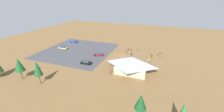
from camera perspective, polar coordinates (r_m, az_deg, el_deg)
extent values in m
plane|color=brown|center=(62.59, 4.21, -0.22)|extent=(160.00, 160.00, 0.00)
cube|color=#424247|center=(71.45, -13.57, 2.17)|extent=(32.52, 33.04, 0.05)
cube|color=#C6B28E|center=(49.83, 7.78, -4.86)|extent=(10.39, 7.34, 2.87)
pyramid|color=#93999E|center=(48.60, 7.96, -1.91)|extent=(12.95, 9.90, 2.77)
cylinder|color=brown|center=(53.37, 15.53, -3.58)|extent=(0.20, 0.20, 2.87)
cylinder|color=brown|center=(55.39, 2.55, -1.72)|extent=(0.20, 0.20, 2.87)
cylinder|color=brown|center=(44.98, 14.30, -8.67)|extent=(0.20, 0.20, 2.87)
cylinder|color=brown|center=(47.35, -0.99, -6.20)|extent=(0.20, 0.20, 2.87)
cylinder|color=brown|center=(69.86, 6.72, 2.57)|extent=(0.60, 0.60, 0.90)
cylinder|color=#99999E|center=(66.79, 1.58, 2.35)|extent=(0.08, 0.08, 2.20)
cube|color=#1959B2|center=(66.51, 1.58, 3.00)|extent=(0.56, 0.04, 0.40)
cylinder|color=brown|center=(48.17, -27.04, -8.35)|extent=(0.30, 0.30, 2.97)
cone|color=#194C23|center=(46.51, -27.85, -4.36)|extent=(2.47, 2.47, 4.53)
cylinder|color=brown|center=(53.65, -32.56, -6.39)|extent=(0.34, 0.34, 2.94)
cone|color=#194C23|center=(52.23, -33.38, -2.94)|extent=(2.98, 2.98, 4.20)
cylinder|color=brown|center=(33.54, 11.04, -21.39)|extent=(0.37, 0.37, 2.43)
cone|color=#14421E|center=(31.56, 11.46, -17.48)|extent=(2.55, 2.55, 3.53)
torus|color=black|center=(65.84, 8.49, 1.10)|extent=(0.65, 0.34, 0.70)
torus|color=black|center=(66.39, 7.81, 1.32)|extent=(0.65, 0.34, 0.70)
cylinder|color=#722D9E|center=(66.07, 8.15, 1.31)|extent=(0.84, 0.42, 0.04)
cylinder|color=#722D9E|center=(65.94, 8.28, 1.34)|extent=(0.04, 0.04, 0.41)
cube|color=black|center=(65.86, 8.29, 1.51)|extent=(0.22, 0.16, 0.05)
cylinder|color=#722D9E|center=(66.25, 7.89, 1.49)|extent=(0.04, 0.04, 0.47)
cylinder|color=black|center=(66.16, 7.90, 1.68)|extent=(0.23, 0.45, 0.03)
torus|color=black|center=(69.56, 7.87, 2.32)|extent=(0.13, 0.67, 0.67)
torus|color=black|center=(70.57, 7.94, 2.61)|extent=(0.13, 0.67, 0.67)
cylinder|color=#2347B7|center=(70.03, 7.91, 2.55)|extent=(0.18, 0.98, 0.04)
cylinder|color=#2347B7|center=(69.81, 7.90, 2.58)|extent=(0.04, 0.04, 0.43)
cube|color=black|center=(69.74, 7.91, 2.74)|extent=(0.11, 0.21, 0.05)
cylinder|color=#2347B7|center=(70.38, 7.94, 2.77)|extent=(0.04, 0.04, 0.49)
cylinder|color=black|center=(70.30, 7.95, 2.96)|extent=(0.48, 0.10, 0.03)
torus|color=black|center=(64.96, 18.86, -0.25)|extent=(0.67, 0.06, 0.67)
torus|color=black|center=(64.95, 19.73, -0.37)|extent=(0.67, 0.06, 0.67)
cylinder|color=#B7B7BC|center=(64.91, 19.31, -0.22)|extent=(0.92, 0.06, 0.04)
cylinder|color=#B7B7BC|center=(64.87, 19.16, -0.11)|extent=(0.04, 0.04, 0.44)
cube|color=black|center=(64.79, 19.18, 0.07)|extent=(0.20, 0.08, 0.05)
cylinder|color=#B7B7BC|center=(64.87, 19.67, -0.17)|extent=(0.04, 0.04, 0.46)
cylinder|color=black|center=(64.78, 19.70, 0.01)|extent=(0.04, 0.48, 0.03)
torus|color=black|center=(70.96, 6.82, 2.80)|extent=(0.38, 0.62, 0.69)
torus|color=black|center=(70.25, 6.23, 2.62)|extent=(0.38, 0.62, 0.69)
cylinder|color=#197A7F|center=(70.57, 6.53, 2.79)|extent=(0.51, 0.84, 0.04)
cylinder|color=#197A7F|center=(70.66, 6.64, 2.91)|extent=(0.04, 0.04, 0.44)
cube|color=black|center=(70.59, 6.65, 3.07)|extent=(0.17, 0.21, 0.05)
cylinder|color=#197A7F|center=(70.25, 6.30, 2.79)|extent=(0.04, 0.04, 0.41)
cylinder|color=black|center=(70.18, 6.31, 2.95)|extent=(0.43, 0.27, 0.03)
torus|color=black|center=(63.18, 15.68, -0.49)|extent=(0.27, 0.66, 0.69)
torus|color=black|center=(64.14, 15.45, -0.11)|extent=(0.27, 0.66, 0.69)
cylinder|color=#1E7F38|center=(63.62, 15.58, -0.20)|extent=(0.37, 0.95, 0.04)
cylinder|color=#1E7F38|center=(63.41, 15.63, -0.21)|extent=(0.04, 0.04, 0.38)
cube|color=black|center=(63.34, 15.65, -0.05)|extent=(0.14, 0.22, 0.05)
cylinder|color=#1E7F38|center=(63.95, 15.50, 0.06)|extent=(0.04, 0.04, 0.49)
cylinder|color=black|center=(63.86, 15.52, 0.27)|extent=(0.46, 0.19, 0.03)
torus|color=black|center=(67.15, 18.23, 0.59)|extent=(0.29, 0.65, 0.68)
torus|color=black|center=(66.23, 17.85, 0.33)|extent=(0.29, 0.65, 0.68)
cylinder|color=orange|center=(66.65, 18.06, 0.55)|extent=(0.39, 0.92, 0.04)
cylinder|color=orange|center=(66.79, 18.13, 0.65)|extent=(0.04, 0.04, 0.37)
cube|color=black|center=(66.72, 18.15, 0.80)|extent=(0.15, 0.22, 0.05)
cylinder|color=orange|center=(66.25, 17.91, 0.53)|extent=(0.04, 0.04, 0.42)
cylinder|color=black|center=(66.17, 17.93, 0.69)|extent=(0.46, 0.21, 0.03)
torus|color=black|center=(66.83, 5.90, 1.59)|extent=(0.31, 0.72, 0.76)
torus|color=black|center=(67.76, 5.80, 1.90)|extent=(0.31, 0.72, 0.76)
cylinder|color=yellow|center=(67.25, 5.85, 1.85)|extent=(0.37, 0.88, 0.04)
cylinder|color=yellow|center=(67.04, 5.87, 1.87)|extent=(0.04, 0.04, 0.46)
cube|color=black|center=(66.96, 5.88, 2.06)|extent=(0.15, 0.22, 0.05)
cylinder|color=yellow|center=(67.58, 5.82, 2.06)|extent=(0.04, 0.04, 0.50)
cylinder|color=black|center=(67.50, 5.83, 2.26)|extent=(0.46, 0.20, 0.03)
torus|color=black|center=(65.72, 15.41, 0.47)|extent=(0.45, 0.62, 0.73)
torus|color=black|center=(64.89, 15.87, 0.13)|extent=(0.45, 0.62, 0.73)
cylinder|color=red|center=(65.26, 15.65, 0.40)|extent=(0.59, 0.81, 0.04)
cylinder|color=red|center=(65.38, 15.58, 0.54)|extent=(0.04, 0.04, 0.44)
cube|color=black|center=(65.30, 15.60, 0.72)|extent=(0.18, 0.21, 0.05)
cylinder|color=red|center=(64.89, 15.84, 0.37)|extent=(0.04, 0.04, 0.49)
cylinder|color=black|center=(64.80, 15.87, 0.57)|extent=(0.41, 0.30, 0.03)
torus|color=black|center=(69.14, 10.12, 2.06)|extent=(0.05, 0.71, 0.71)
torus|color=black|center=(70.14, 10.30, 2.35)|extent=(0.05, 0.71, 0.71)
cylinder|color=silver|center=(69.60, 10.21, 2.29)|extent=(0.06, 1.00, 0.04)
cylinder|color=silver|center=(69.39, 10.19, 2.30)|extent=(0.04, 0.04, 0.38)
cube|color=black|center=(69.33, 10.20, 2.45)|extent=(0.08, 0.20, 0.05)
cylinder|color=silver|center=(69.96, 10.29, 2.49)|extent=(0.04, 0.04, 0.45)
cylinder|color=black|center=(69.88, 10.31, 2.67)|extent=(0.48, 0.04, 0.03)
torus|color=black|center=(68.43, 18.39, 0.97)|extent=(0.49, 0.49, 0.66)
torus|color=black|center=(69.08, 19.00, 1.09)|extent=(0.49, 0.49, 0.66)
cylinder|color=black|center=(68.71, 18.71, 1.12)|extent=(0.67, 0.66, 0.04)
cylinder|color=black|center=(68.57, 18.61, 1.15)|extent=(0.04, 0.04, 0.36)
cube|color=black|center=(68.51, 18.63, 1.29)|extent=(0.20, 0.20, 0.05)
cylinder|color=black|center=(68.94, 18.96, 1.24)|extent=(0.04, 0.04, 0.42)
cylinder|color=black|center=(68.87, 18.98, 1.41)|extent=(0.36, 0.36, 0.03)
cube|color=#1E42B2|center=(84.85, -15.06, 5.68)|extent=(4.42, 2.42, 0.62)
cube|color=#2D3842|center=(84.70, -15.10, 6.03)|extent=(2.55, 1.96, 0.49)
cylinder|color=black|center=(84.87, -16.17, 5.41)|extent=(0.66, 0.30, 0.64)
cylinder|color=black|center=(86.28, -15.65, 5.74)|extent=(0.66, 0.30, 0.64)
cylinder|color=black|center=(83.56, -14.43, 5.33)|extent=(0.66, 0.30, 0.64)
cylinder|color=black|center=(84.98, -13.93, 5.67)|extent=(0.66, 0.30, 0.64)
cube|color=black|center=(56.21, -10.32, -2.68)|extent=(4.50, 2.07, 0.62)
cube|color=#2D3842|center=(55.98, -10.36, -2.16)|extent=(2.56, 1.71, 0.50)
cylinder|color=black|center=(56.32, -12.00, -2.99)|extent=(0.66, 0.27, 0.64)
cylinder|color=black|center=(57.52, -11.34, -2.38)|extent=(0.66, 0.27, 0.64)
cylinder|color=black|center=(55.10, -9.24, -3.38)|extent=(0.66, 0.27, 0.64)
cylinder|color=black|center=(56.32, -8.62, -2.74)|extent=(0.66, 0.27, 0.64)
cube|color=maroon|center=(63.58, -5.40, 0.66)|extent=(4.66, 3.01, 0.58)
cube|color=#2D3842|center=(63.37, -5.42, 1.14)|extent=(2.79, 2.20, 0.56)
cylinder|color=black|center=(63.17, -6.80, 0.26)|extent=(0.68, 0.41, 0.64)
cylinder|color=black|center=(64.52, -6.63, 0.76)|extent=(0.68, 0.41, 0.64)
cylinder|color=black|center=(62.82, -4.14, 0.23)|extent=(0.68, 0.41, 0.64)
cylinder|color=black|center=(64.18, -4.01, 0.74)|extent=(0.68, 0.41, 0.64)
cube|color=tan|center=(75.31, -19.09, 3.05)|extent=(4.66, 2.13, 0.62)
cube|color=#2D3842|center=(75.13, -19.14, 3.48)|extent=(2.66, 1.76, 0.58)
cylinder|color=black|center=(75.65, -20.36, 2.79)|extent=(0.66, 0.27, 0.64)
cylinder|color=black|center=(76.83, -19.71, 3.18)|extent=(0.66, 0.27, 0.64)
cylinder|color=black|center=(73.94, -18.40, 2.61)|extent=(0.66, 0.27, 0.64)
cylinder|color=black|center=(75.15, -17.77, 3.01)|extent=(0.66, 0.27, 0.64)
cube|color=#2D3347|center=(58.35, 14.45, -2.23)|extent=(0.37, 0.31, 0.87)
cylinder|color=yellow|center=(58.04, 14.52, -1.54)|extent=(0.36, 0.36, 0.65)
sphere|color=tan|center=(57.86, 14.56, -1.14)|extent=(0.24, 0.24, 0.24)
cube|color=#2D3347|center=(62.92, 7.68, 0.21)|extent=(0.35, 0.28, 0.93)
cylinder|color=black|center=(62.62, 7.71, 0.89)|extent=(0.36, 0.36, 0.66)
sphere|color=tan|center=(62.46, 7.73, 1.27)|extent=(0.24, 0.24, 0.24)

